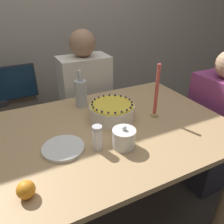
% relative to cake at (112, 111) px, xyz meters
% --- Properties ---
extents(ground_plane, '(12.00, 12.00, 0.00)m').
position_rel_cake_xyz_m(ground_plane, '(-0.02, -0.08, -0.82)').
color(ground_plane, '#3D3833').
extents(wall_behind, '(8.00, 0.05, 2.60)m').
position_rel_cake_xyz_m(wall_behind, '(-0.02, 1.32, 0.48)').
color(wall_behind, '#ADA393').
rests_on(wall_behind, ground_plane).
extents(dining_table, '(1.29, 0.95, 0.77)m').
position_rel_cake_xyz_m(dining_table, '(-0.02, -0.08, -0.17)').
color(dining_table, tan).
rests_on(dining_table, ground_plane).
extents(cake, '(0.27, 0.27, 0.11)m').
position_rel_cake_xyz_m(cake, '(0.00, 0.00, 0.00)').
color(cake, '#EFE5CC').
rests_on(cake, dining_table).
extents(sugar_bowl, '(0.12, 0.12, 0.12)m').
position_rel_cake_xyz_m(sugar_bowl, '(-0.07, -0.27, 0.00)').
color(sugar_bowl, silver).
rests_on(sugar_bowl, dining_table).
extents(sugar_shaker, '(0.05, 0.05, 0.13)m').
position_rel_cake_xyz_m(sugar_shaker, '(-0.19, -0.23, 0.02)').
color(sugar_shaker, white).
rests_on(sugar_shaker, dining_table).
extents(plate_stack, '(0.21, 0.21, 0.02)m').
position_rel_cake_xyz_m(plate_stack, '(-0.34, -0.16, -0.04)').
color(plate_stack, silver).
rests_on(plate_stack, dining_table).
extents(candle, '(0.05, 0.05, 0.33)m').
position_rel_cake_xyz_m(candle, '(0.25, -0.09, 0.09)').
color(candle, tan).
rests_on(candle, dining_table).
extents(bottle, '(0.08, 0.08, 0.25)m').
position_rel_cake_xyz_m(bottle, '(-0.11, 0.24, 0.05)').
color(bottle, '#B2B7BC').
rests_on(bottle, dining_table).
extents(orange_fruit_0, '(0.07, 0.07, 0.07)m').
position_rel_cake_xyz_m(orange_fruit_0, '(-0.54, -0.38, -0.01)').
color(orange_fruit_0, orange).
rests_on(orange_fruit_0, dining_table).
extents(person_man_blue_shirt, '(0.40, 0.34, 1.21)m').
position_rel_cake_xyz_m(person_man_blue_shirt, '(0.04, 0.59, -0.29)').
color(person_man_blue_shirt, '#473D33').
rests_on(person_man_blue_shirt, ground_plane).
extents(person_woman_floral, '(0.34, 0.40, 1.12)m').
position_rel_cake_xyz_m(person_woman_floral, '(0.82, -0.10, -0.34)').
color(person_woman_floral, '#2D2D38').
rests_on(person_woman_floral, ground_plane).
extents(side_cabinet, '(0.60, 0.56, 0.55)m').
position_rel_cake_xyz_m(side_cabinet, '(-0.61, 0.99, -0.55)').
color(side_cabinet, '#382D23').
rests_on(side_cabinet, ground_plane).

